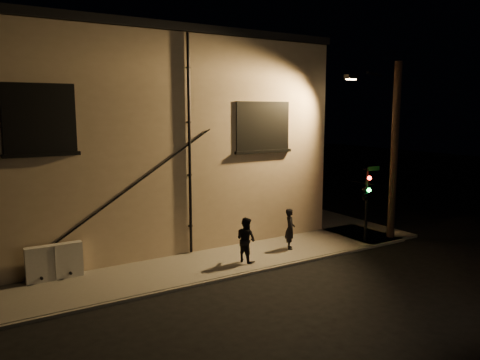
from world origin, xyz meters
TOP-DOWN VIEW (x-y plane):
  - ground at (0.00, 0.00)m, footprint 90.00×90.00m
  - sidewalk at (1.22, 4.39)m, footprint 21.00×16.00m
  - building at (-3.00, 8.99)m, footprint 16.20×12.23m
  - utility_cabinet at (-6.88, 2.70)m, footprint 1.79×0.30m
  - pedestrian_a at (1.84, 1.36)m, footprint 0.64×0.72m
  - pedestrian_b at (-0.53, 0.93)m, footprint 0.80×0.93m
  - traffic_signal at (5.08, 0.46)m, footprint 1.17×1.85m
  - streetlamp_pole at (6.60, 0.46)m, footprint 2.05×1.40m

SIDE VIEW (x-z plane):
  - ground at x=0.00m, z-range 0.00..0.00m
  - sidewalk at x=1.22m, z-range 0.00..0.12m
  - utility_cabinet at x=-6.88m, z-range 0.12..1.29m
  - pedestrian_a at x=1.84m, z-range 0.12..1.76m
  - pedestrian_b at x=-0.53m, z-range 0.12..1.78m
  - traffic_signal at x=5.08m, z-range 0.66..3.83m
  - streetlamp_pole at x=6.60m, z-range 0.20..7.87m
  - building at x=-3.00m, z-range 0.00..8.80m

